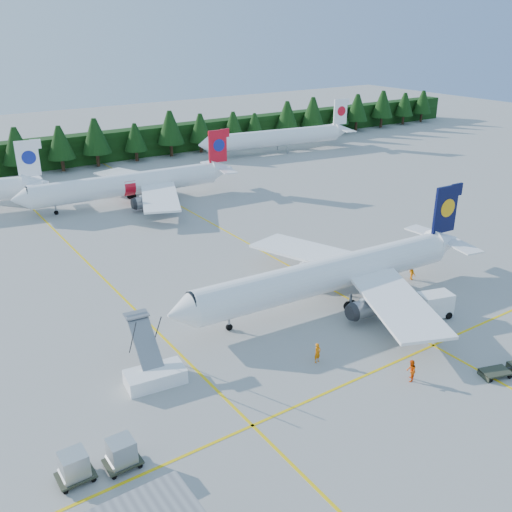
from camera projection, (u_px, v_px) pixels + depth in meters
ground at (340, 336)px, 53.91m from camera, size 320.00×320.00×0.00m
taxi_stripe_a at (120, 295)px, 61.98m from camera, size 0.25×120.00×0.01m
taxi_stripe_b at (270, 255)px, 72.30m from camera, size 0.25×120.00×0.01m
taxi_stripe_cross at (387, 366)px, 49.32m from camera, size 80.00×0.25×0.01m
treeline_hedge at (69, 151)px, 115.47m from camera, size 220.00×4.00×6.00m
airliner_navy at (322, 277)px, 58.86m from camera, size 35.88×29.45×10.43m
airliner_red at (123, 185)px, 91.21m from camera, size 35.65×29.26×10.36m
airliner_far_right at (271, 138)px, 125.87m from camera, size 36.74×8.30×10.72m
airstairs at (154, 371)px, 46.94m from camera, size 5.08×6.90×4.33m
service_truck at (427, 306)px, 56.84m from camera, size 5.53×3.26×2.52m
uld_pair at (98, 459)px, 37.21m from camera, size 5.36×2.36×1.82m
crew_a at (317, 353)px, 49.55m from camera, size 0.72×0.52×1.84m
crew_b at (411, 371)px, 46.97m from camera, size 1.19×1.15×1.93m
crew_c at (412, 272)px, 65.32m from camera, size 0.71×0.88×1.84m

